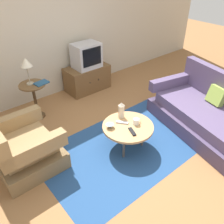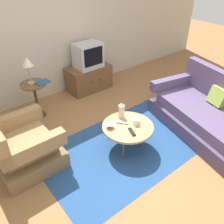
{
  "view_description": "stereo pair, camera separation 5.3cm",
  "coord_description": "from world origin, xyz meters",
  "px_view_note": "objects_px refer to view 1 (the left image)",
  "views": [
    {
      "loc": [
        -1.84,
        -2.02,
        2.49
      ],
      "look_at": [
        0.0,
        0.2,
        0.55
      ],
      "focal_mm": 38.21,
      "sensor_mm": 36.0,
      "label": 1
    },
    {
      "loc": [
        -1.8,
        -2.05,
        2.49
      ],
      "look_at": [
        0.0,
        0.2,
        0.55
      ],
      "focal_mm": 38.21,
      "sensor_mm": 36.0,
      "label": 2
    }
  ],
  "objects_px": {
    "book": "(42,83)",
    "television": "(86,56)",
    "tv_stand": "(87,78)",
    "mug": "(136,121)",
    "tv_remote_silver": "(122,122)",
    "armchair": "(22,149)",
    "coffee_table": "(128,127)",
    "side_table": "(34,94)",
    "couch": "(207,114)",
    "tv_remote_dark": "(132,132)",
    "table_lamp": "(26,64)",
    "bowl": "(110,126)",
    "vase": "(121,110)"
  },
  "relations": [
    {
      "from": "television",
      "to": "tv_remote_dark",
      "type": "bearing_deg",
      "value": -107.87
    },
    {
      "from": "couch",
      "to": "television",
      "type": "height_order",
      "value": "television"
    },
    {
      "from": "tv_stand",
      "to": "bowl",
      "type": "relative_size",
      "value": 7.36
    },
    {
      "from": "television",
      "to": "book",
      "type": "distance_m",
      "value": 1.21
    },
    {
      "from": "tv_stand",
      "to": "table_lamp",
      "type": "height_order",
      "value": "table_lamp"
    },
    {
      "from": "bowl",
      "to": "book",
      "type": "relative_size",
      "value": 0.49
    },
    {
      "from": "couch",
      "to": "book",
      "type": "bearing_deg",
      "value": 54.92
    },
    {
      "from": "tv_stand",
      "to": "mug",
      "type": "xyz_separation_m",
      "value": [
        -0.48,
        -1.96,
        0.19
      ]
    },
    {
      "from": "coffee_table",
      "to": "side_table",
      "type": "bearing_deg",
      "value": 113.05
    },
    {
      "from": "armchair",
      "to": "vase",
      "type": "height_order",
      "value": "armchair"
    },
    {
      "from": "coffee_table",
      "to": "tv_remote_dark",
      "type": "height_order",
      "value": "tv_remote_dark"
    },
    {
      "from": "mug",
      "to": "tv_remote_silver",
      "type": "relative_size",
      "value": 0.78
    },
    {
      "from": "side_table",
      "to": "book",
      "type": "height_order",
      "value": "book"
    },
    {
      "from": "table_lamp",
      "to": "couch",
      "type": "bearing_deg",
      "value": -46.66
    },
    {
      "from": "tv_remote_silver",
      "to": "armchair",
      "type": "bearing_deg",
      "value": 31.97
    },
    {
      "from": "tv_remote_silver",
      "to": "bowl",
      "type": "bearing_deg",
      "value": 44.77
    },
    {
      "from": "coffee_table",
      "to": "tv_remote_dark",
      "type": "xyz_separation_m",
      "value": [
        -0.06,
        -0.15,
        0.04
      ]
    },
    {
      "from": "coffee_table",
      "to": "bowl",
      "type": "relative_size",
      "value": 6.09
    },
    {
      "from": "coffee_table",
      "to": "vase",
      "type": "xyz_separation_m",
      "value": [
        0.07,
        0.22,
        0.16
      ]
    },
    {
      "from": "armchair",
      "to": "table_lamp",
      "type": "bearing_deg",
      "value": 148.03
    },
    {
      "from": "armchair",
      "to": "tv_stand",
      "type": "distance_m",
      "value": 2.35
    },
    {
      "from": "tv_stand",
      "to": "armchair",
      "type": "bearing_deg",
      "value": -146.26
    },
    {
      "from": "bowl",
      "to": "tv_remote_silver",
      "type": "relative_size",
      "value": 0.71
    },
    {
      "from": "table_lamp",
      "to": "tv_remote_dark",
      "type": "relative_size",
      "value": 2.45
    },
    {
      "from": "television",
      "to": "book",
      "type": "height_order",
      "value": "television"
    },
    {
      "from": "vase",
      "to": "tv_remote_silver",
      "type": "bearing_deg",
      "value": -125.85
    },
    {
      "from": "side_table",
      "to": "table_lamp",
      "type": "bearing_deg",
      "value": 122.98
    },
    {
      "from": "tv_remote_dark",
      "to": "couch",
      "type": "bearing_deg",
      "value": 96.52
    },
    {
      "from": "television",
      "to": "mug",
      "type": "distance_m",
      "value": 2.03
    },
    {
      "from": "armchair",
      "to": "vase",
      "type": "bearing_deg",
      "value": 74.21
    },
    {
      "from": "vase",
      "to": "side_table",
      "type": "bearing_deg",
      "value": 118.39
    },
    {
      "from": "couch",
      "to": "mug",
      "type": "relative_size",
      "value": 14.78
    },
    {
      "from": "bowl",
      "to": "couch",
      "type": "bearing_deg",
      "value": -21.87
    },
    {
      "from": "television",
      "to": "bowl",
      "type": "relative_size",
      "value": 4.35
    },
    {
      "from": "mug",
      "to": "book",
      "type": "distance_m",
      "value": 1.75
    },
    {
      "from": "table_lamp",
      "to": "tv_remote_silver",
      "type": "bearing_deg",
      "value": -66.09
    },
    {
      "from": "side_table",
      "to": "tv_stand",
      "type": "relative_size",
      "value": 0.72
    },
    {
      "from": "coffee_table",
      "to": "side_table",
      "type": "distance_m",
      "value": 1.78
    },
    {
      "from": "bowl",
      "to": "armchair",
      "type": "bearing_deg",
      "value": 156.72
    },
    {
      "from": "couch",
      "to": "tv_stand",
      "type": "height_order",
      "value": "couch"
    },
    {
      "from": "bowl",
      "to": "coffee_table",
      "type": "bearing_deg",
      "value": -29.9
    },
    {
      "from": "book",
      "to": "coffee_table",
      "type": "bearing_deg",
      "value": -78.77
    },
    {
      "from": "tv_remote_dark",
      "to": "coffee_table",
      "type": "bearing_deg",
      "value": 178.94
    },
    {
      "from": "armchair",
      "to": "book",
      "type": "height_order",
      "value": "armchair"
    },
    {
      "from": "couch",
      "to": "side_table",
      "type": "xyz_separation_m",
      "value": [
        -2.01,
        2.12,
        0.17
      ]
    },
    {
      "from": "couch",
      "to": "coffee_table",
      "type": "bearing_deg",
      "value": 82.12
    },
    {
      "from": "tv_remote_silver",
      "to": "side_table",
      "type": "bearing_deg",
      "value": -13.22
    },
    {
      "from": "armchair",
      "to": "coffee_table",
      "type": "relative_size",
      "value": 1.16
    },
    {
      "from": "book",
      "to": "television",
      "type": "bearing_deg",
      "value": 8.12
    },
    {
      "from": "side_table",
      "to": "tv_remote_silver",
      "type": "xyz_separation_m",
      "value": [
        0.67,
        -1.53,
        -0.05
      ]
    }
  ]
}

